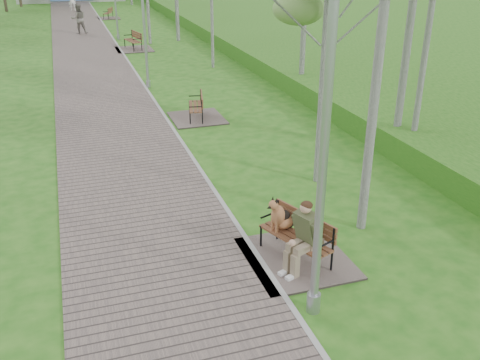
% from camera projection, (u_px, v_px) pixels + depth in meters
% --- Properties ---
extents(ground, '(120.00, 120.00, 0.00)m').
position_uv_depth(ground, '(275.00, 283.00, 9.24)').
color(ground, '#215F15').
rests_on(ground, ground).
extents(walkway, '(3.50, 67.00, 0.04)m').
position_uv_depth(walkway, '(89.00, 56.00, 27.37)').
color(walkway, '#60534E').
rests_on(walkway, ground).
extents(kerb, '(0.10, 67.00, 0.05)m').
position_uv_depth(kerb, '(123.00, 54.00, 27.86)').
color(kerb, '#999993').
rests_on(kerb, ground).
extents(embankment, '(14.00, 70.00, 1.60)m').
position_uv_depth(embankment, '(342.00, 46.00, 29.99)').
color(embankment, '#56932C').
rests_on(embankment, ground).
extents(bench_main, '(1.82, 2.02, 1.59)m').
position_uv_depth(bench_main, '(294.00, 240.00, 9.69)').
color(bench_main, '#60534E').
rests_on(bench_main, ground).
extents(bench_second, '(1.69, 1.88, 1.04)m').
position_uv_depth(bench_second, '(196.00, 113.00, 17.68)').
color(bench_second, '#60534E').
rests_on(bench_second, ground).
extents(bench_third, '(1.92, 2.13, 1.18)m').
position_uv_depth(bench_third, '(133.00, 46.00, 28.88)').
color(bench_third, '#60534E').
rests_on(bench_third, ground).
extents(bench_far, '(1.61, 1.79, 0.99)m').
position_uv_depth(bench_far, '(108.00, 16.00, 40.50)').
color(bench_far, '#60534E').
rests_on(bench_far, ground).
extents(lamp_post_near, '(0.22, 0.22, 5.75)m').
position_uv_depth(lamp_post_near, '(324.00, 155.00, 7.45)').
color(lamp_post_near, '#9EA1A6').
rests_on(lamp_post_near, ground).
extents(lamp_post_second, '(0.18, 0.18, 4.75)m').
position_uv_depth(lamp_post_second, '(145.00, 31.00, 20.64)').
color(lamp_post_second, '#9EA1A6').
rests_on(lamp_post_second, ground).
extents(lamp_post_third, '(0.19, 0.19, 4.82)m').
position_uv_depth(lamp_post_third, '(115.00, 0.00, 31.05)').
color(lamp_post_third, '#9EA1A6').
rests_on(lamp_post_third, ground).
extents(pedestrian_near, '(0.65, 0.45, 1.71)m').
position_uv_depth(pedestrian_near, '(72.00, 0.00, 44.56)').
color(pedestrian_near, white).
rests_on(pedestrian_near, ground).
extents(pedestrian_far, '(0.99, 0.81, 1.87)m').
position_uv_depth(pedestrian_far, '(79.00, 19.00, 33.46)').
color(pedestrian_far, slate).
rests_on(pedestrian_far, ground).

